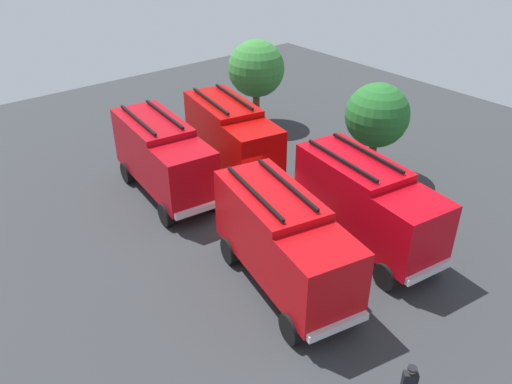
# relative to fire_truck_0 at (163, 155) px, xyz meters

# --- Properties ---
(ground_plane) EXTENTS (46.47, 46.47, 0.00)m
(ground_plane) POSITION_rel_fire_truck_0_xyz_m (4.64, 2.09, -2.15)
(ground_plane) COLOR #2D3033
(fire_truck_0) EXTENTS (7.42, 3.39, 3.88)m
(fire_truck_0) POSITION_rel_fire_truck_0_xyz_m (0.00, 0.00, 0.00)
(fire_truck_0) COLOR #A90913
(fire_truck_0) RESTS_ON ground
(fire_truck_1) EXTENTS (7.55, 3.92, 3.88)m
(fire_truck_1) POSITION_rel_fire_truck_0_xyz_m (8.97, -0.14, 0.00)
(fire_truck_1) COLOR #B60A0F
(fire_truck_1) RESTS_ON ground
(fire_truck_2) EXTENTS (7.52, 3.79, 3.88)m
(fire_truck_2) POSITION_rel_fire_truck_0_xyz_m (0.13, 4.11, 0.00)
(fire_truck_2) COLOR #AC0706
(fire_truck_2) RESTS_ON ground
(fire_truck_3) EXTENTS (7.47, 3.56, 3.88)m
(fire_truck_3) POSITION_rel_fire_truck_0_xyz_m (9.17, 4.36, 0.00)
(fire_truck_3) COLOR #BB0612
(fire_truck_3) RESTS_ON ground
(firefighter_1) EXTENTS (0.34, 0.47, 1.83)m
(firefighter_1) POSITION_rel_fire_truck_0_xyz_m (-0.49, 1.97, -1.12)
(firefighter_1) COLOR black
(firefighter_1) RESTS_ON ground
(tree_0) EXTENTS (3.56, 3.56, 5.52)m
(tree_0) POSITION_rel_fire_truck_0_xyz_m (-4.13, 9.29, 1.56)
(tree_0) COLOR brown
(tree_0) RESTS_ON ground
(tree_1) EXTENTS (3.30, 3.30, 5.11)m
(tree_1) POSITION_rel_fire_truck_0_xyz_m (5.28, 9.57, 1.29)
(tree_1) COLOR brown
(tree_1) RESTS_ON ground
(traffic_cone_0) EXTENTS (0.46, 0.46, 0.66)m
(traffic_cone_0) POSITION_rel_fire_truck_0_xyz_m (9.65, 2.31, -1.82)
(traffic_cone_0) COLOR #F2600C
(traffic_cone_0) RESTS_ON ground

